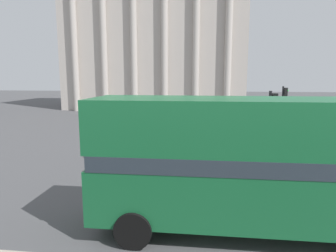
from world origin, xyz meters
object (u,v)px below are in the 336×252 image
pedestrian_black (101,144)px  pedestrian_grey (302,144)px  traffic_light_mid (283,108)px  traffic_light_near (270,126)px  plaza_building_left (157,36)px  double_decker_bus (273,161)px  pedestrian_yellow (318,129)px  pedestrian_olive (225,118)px

pedestrian_black → pedestrian_grey: bearing=37.5°
traffic_light_mid → traffic_light_near: bearing=-107.3°
pedestrian_black → plaza_building_left: bearing=121.9°
double_decker_bus → pedestrian_grey: (3.65, 8.83, -1.36)m
traffic_light_near → pedestrian_yellow: bearing=61.0°
pedestrian_grey → traffic_light_near: bearing=-12.7°
plaza_building_left → pedestrian_olive: 23.88m
pedestrian_olive → pedestrian_grey: pedestrian_olive is taller
traffic_light_mid → pedestrian_black: size_ratio=2.30×
traffic_light_mid → pedestrian_grey: 3.88m
traffic_light_near → pedestrian_grey: (2.90, 4.91, -1.75)m
traffic_light_mid → pedestrian_olive: (-3.35, 6.88, -1.70)m
traffic_light_near → pedestrian_yellow: size_ratio=2.60×
pedestrian_black → traffic_light_mid: bearing=54.0°
traffic_light_mid → pedestrian_grey: bearing=-85.2°
pedestrian_yellow → pedestrian_grey: pedestrian_grey is taller
pedestrian_yellow → plaza_building_left: bearing=-99.1°
double_decker_bus → pedestrian_grey: 9.65m
traffic_light_mid → pedestrian_yellow: traffic_light_mid is taller
double_decker_bus → plaza_building_left: (-9.33, 38.73, 8.68)m
double_decker_bus → pedestrian_olive: bearing=82.7°
plaza_building_left → pedestrian_black: (1.66, -31.63, -9.94)m
plaza_building_left → pedestrian_yellow: (15.76, -24.60, -10.06)m
traffic_light_mid → pedestrian_black: (-11.04, -5.19, -1.64)m
double_decker_bus → pedestrian_olive: 19.22m
pedestrian_olive → double_decker_bus: bearing=38.2°
pedestrian_yellow → pedestrian_grey: bearing=20.7°
traffic_light_near → pedestrian_olive: size_ratio=2.47×
traffic_light_near → pedestrian_black: (-8.43, 3.19, -1.66)m
plaza_building_left → pedestrian_grey: plaza_building_left is taller
pedestrian_yellow → pedestrian_grey: (-2.77, -5.30, 0.03)m
plaza_building_left → traffic_light_mid: bearing=-64.4°
double_decker_bus → traffic_light_near: traffic_light_near is taller
pedestrian_black → pedestrian_grey: pedestrian_black is taller
traffic_light_mid → pedestrian_grey: traffic_light_mid is taller
plaza_building_left → pedestrian_black: 33.19m
traffic_light_mid → pedestrian_yellow: (3.06, 1.84, -1.76)m
double_decker_bus → pedestrian_yellow: double_decker_bus is taller
double_decker_bus → pedestrian_yellow: 15.59m
plaza_building_left → traffic_light_near: size_ratio=6.40×
plaza_building_left → pedestrian_yellow: plaza_building_left is taller
pedestrian_olive → plaza_building_left: bearing=-116.2°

